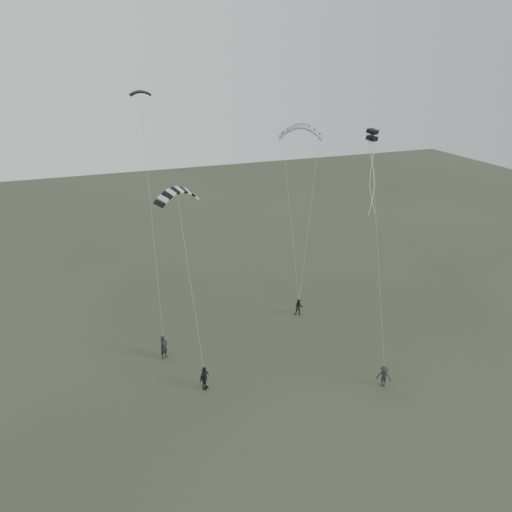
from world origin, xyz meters
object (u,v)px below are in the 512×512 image
object	(u,v)px
flyer_center	(204,378)
kite_dark_small	(140,92)
flyer_right	(299,307)
kite_pale_large	(301,126)
kite_box	(372,135)
flyer_far	(384,376)
kite_striped	(177,190)
flyer_left	(164,347)

from	to	relation	value
flyer_center	kite_dark_small	world-z (taller)	kite_dark_small
flyer_center	flyer_right	bearing A→B (deg)	-5.97
kite_pale_large	kite_box	distance (m)	13.06
flyer_far	kite_box	world-z (taller)	kite_box
kite_dark_small	kite_pale_large	distance (m)	15.26
kite_dark_small	kite_striped	xyz separation A→B (m)	(1.01, -6.54, -5.99)
flyer_left	kite_pale_large	size ratio (longest dim) A/B	0.44
kite_box	kite_striped	bearing A→B (deg)	136.71
flyer_far	kite_box	bearing A→B (deg)	115.94
flyer_right	kite_dark_small	world-z (taller)	kite_dark_small
flyer_far	kite_pale_large	xyz separation A→B (m)	(1.98, 18.54, 14.29)
flyer_left	kite_striped	size ratio (longest dim) A/B	0.57
flyer_left	kite_striped	distance (m)	11.87
flyer_left	kite_box	distance (m)	21.32
kite_pale_large	kite_box	world-z (taller)	kite_box
flyer_left	flyer_center	world-z (taller)	flyer_left
flyer_right	kite_pale_large	xyz separation A→B (m)	(3.17, 7.38, 14.33)
flyer_left	kite_dark_small	xyz separation A→B (m)	(0.84, 7.19, 17.70)
flyer_center	kite_box	distance (m)	19.96
flyer_right	kite_box	size ratio (longest dim) A/B	2.11
flyer_far	kite_striped	world-z (taller)	kite_striped
flyer_far	kite_pale_large	bearing A→B (deg)	120.70
kite_dark_small	kite_pale_large	bearing A→B (deg)	10.34
flyer_right	flyer_center	xyz separation A→B (m)	(-10.41, -7.13, 0.11)
flyer_right	kite_pale_large	distance (m)	16.43
flyer_right	kite_box	distance (m)	16.61
flyer_right	flyer_center	bearing A→B (deg)	-123.05
kite_pale_large	kite_box	size ratio (longest dim) A/B	5.93
kite_striped	flyer_far	bearing A→B (deg)	-61.55
flyer_right	flyer_far	size ratio (longest dim) A/B	0.94
kite_box	flyer_right	bearing A→B (deg)	85.29
kite_dark_small	flyer_left	bearing A→B (deg)	-96.58
flyer_left	kite_dark_small	bearing A→B (deg)	50.70
flyer_center	flyer_far	size ratio (longest dim) A/B	1.09
flyer_center	kite_pale_large	world-z (taller)	kite_pale_large
flyer_center	kite_box	world-z (taller)	kite_box
flyer_right	flyer_far	xyz separation A→B (m)	(1.19, -11.17, 0.05)
flyer_center	kite_pale_large	xyz separation A→B (m)	(13.57, 14.51, 14.22)
kite_box	kite_pale_large	bearing A→B (deg)	59.31
flyer_left	kite_striped	world-z (taller)	kite_striped
kite_pale_large	kite_striped	size ratio (longest dim) A/B	1.27
flyer_center	kite_pale_large	distance (m)	24.43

